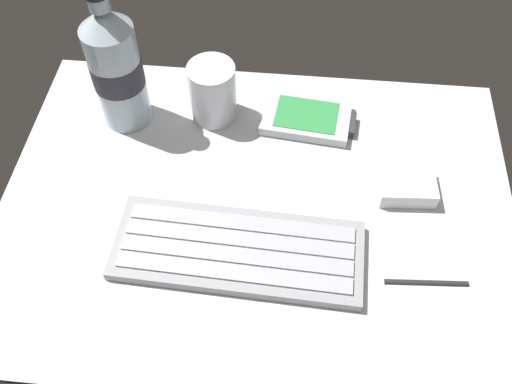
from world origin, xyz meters
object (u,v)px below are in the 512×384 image
at_px(keyboard, 238,250).
at_px(juice_cup, 213,94).
at_px(handheld_device, 307,118).
at_px(water_bottle, 116,67).
at_px(stylus_pen, 427,282).
at_px(charger_block, 406,185).

bearing_deg(keyboard, juice_cup, 105.03).
distance_m(handheld_device, water_bottle, 0.26).
xyz_separation_m(keyboard, juice_cup, (-0.06, 0.22, 0.03)).
bearing_deg(stylus_pen, charger_block, 94.03).
relative_size(keyboard, handheld_device, 2.21).
bearing_deg(handheld_device, juice_cup, 178.89).
bearing_deg(handheld_device, water_bottle, -176.98).
bearing_deg(stylus_pen, water_bottle, 147.04).
relative_size(water_bottle, stylus_pen, 2.19).
bearing_deg(handheld_device, stylus_pen, -58.16).
relative_size(handheld_device, juice_cup, 1.57).
distance_m(keyboard, handheld_device, 0.23).
distance_m(keyboard, water_bottle, 0.28).
bearing_deg(juice_cup, handheld_device, -1.11).
height_order(handheld_device, juice_cup, juice_cup).
xyz_separation_m(handheld_device, water_bottle, (-0.25, -0.01, 0.08)).
relative_size(keyboard, stylus_pen, 3.10).
bearing_deg(charger_block, handheld_device, 140.30).
xyz_separation_m(juice_cup, charger_block, (0.26, -0.11, -0.03)).
bearing_deg(water_bottle, keyboard, -48.86).
bearing_deg(stylus_pen, juice_cup, 135.65).
relative_size(keyboard, water_bottle, 1.41).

